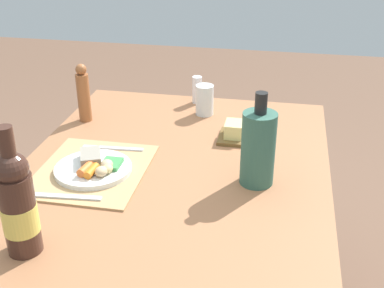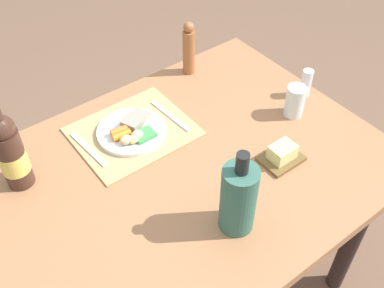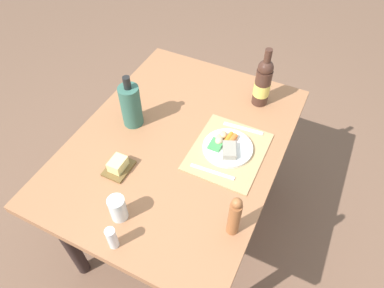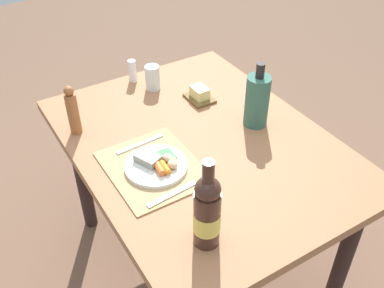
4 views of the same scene
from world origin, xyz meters
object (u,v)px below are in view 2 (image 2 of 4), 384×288
(dining_table, at_px, (185,188))
(cooler_bottle, at_px, (238,198))
(knife, at_px, (88,149))
(dinner_plate, at_px, (132,131))
(fork, at_px, (170,116))
(water_tumbler, at_px, (294,103))
(wine_bottle, at_px, (10,152))
(salt_shaker, at_px, (306,83))
(pepper_mill, at_px, (189,49))
(butter_dish, at_px, (282,155))

(dining_table, relative_size, cooler_bottle, 4.51)
(knife, distance_m, cooler_bottle, 0.55)
(dining_table, distance_m, dinner_plate, 0.26)
(dinner_plate, distance_m, cooler_bottle, 0.49)
(fork, distance_m, knife, 0.30)
(fork, distance_m, water_tumbler, 0.43)
(fork, xyz_separation_m, wine_bottle, (0.53, -0.03, 0.12))
(salt_shaker, bearing_deg, dinner_plate, -17.91)
(dinner_plate, xyz_separation_m, cooler_bottle, (-0.04, 0.48, 0.09))
(wine_bottle, bearing_deg, knife, 178.47)
(pepper_mill, relative_size, butter_dish, 1.65)
(butter_dish, bearing_deg, water_tumbler, -145.09)
(fork, bearing_deg, pepper_mill, -144.13)
(fork, relative_size, butter_dish, 1.54)
(butter_dish, relative_size, wine_bottle, 0.41)
(fork, height_order, salt_shaker, salt_shaker)
(knife, height_order, cooler_bottle, cooler_bottle)
(dining_table, bearing_deg, wine_bottle, -30.69)
(dinner_plate, relative_size, salt_shaker, 2.13)
(knife, height_order, salt_shaker, salt_shaker)
(pepper_mill, bearing_deg, fork, 39.67)
(dinner_plate, xyz_separation_m, salt_shaker, (-0.61, 0.20, 0.03))
(dinner_plate, distance_m, butter_dish, 0.49)
(knife, xyz_separation_m, cooler_bottle, (-0.19, 0.50, 0.10))
(knife, relative_size, water_tumbler, 1.70)
(butter_dish, bearing_deg, knife, -41.16)
(water_tumbler, distance_m, cooler_bottle, 0.52)
(dinner_plate, distance_m, pepper_mill, 0.41)
(salt_shaker, xyz_separation_m, butter_dish, (0.30, 0.18, -0.03))
(cooler_bottle, bearing_deg, salt_shaker, -154.12)
(dining_table, xyz_separation_m, pepper_mill, (-0.31, -0.40, 0.20))
(cooler_bottle, distance_m, butter_dish, 0.30)
(butter_dish, height_order, wine_bottle, wine_bottle)
(dinner_plate, relative_size, cooler_bottle, 0.83)
(salt_shaker, relative_size, cooler_bottle, 0.39)
(dinner_plate, height_order, salt_shaker, salt_shaker)
(water_tumbler, distance_m, salt_shaker, 0.12)
(dinner_plate, height_order, wine_bottle, wine_bottle)
(knife, distance_m, butter_dish, 0.61)
(pepper_mill, relative_size, wine_bottle, 0.67)
(dining_table, height_order, wine_bottle, wine_bottle)
(butter_dish, bearing_deg, pepper_mill, -95.54)
(butter_dish, distance_m, wine_bottle, 0.81)
(dining_table, distance_m, knife, 0.34)
(cooler_bottle, height_order, butter_dish, cooler_bottle)
(wine_bottle, bearing_deg, dinner_plate, 175.41)
(salt_shaker, distance_m, pepper_mill, 0.45)
(dining_table, relative_size, water_tumbler, 10.89)
(dining_table, height_order, knife, knife)
(dining_table, xyz_separation_m, cooler_bottle, (0.01, 0.25, 0.21))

